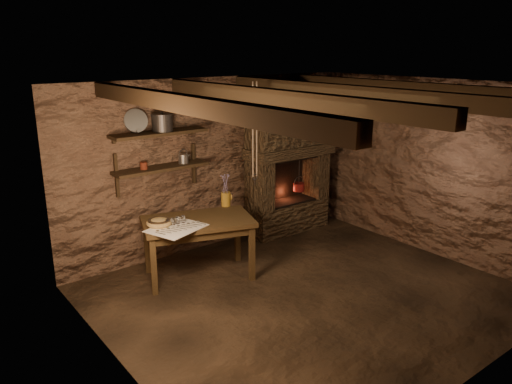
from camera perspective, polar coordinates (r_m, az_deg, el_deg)
floor at (r=5.98m, az=5.77°, el=-11.60°), size 4.50×4.50×0.00m
back_wall at (r=7.05m, az=-5.18°, el=3.18°), size 4.50×0.04×2.40m
front_wall at (r=4.40m, az=24.50°, el=-6.44°), size 4.50×0.04×2.40m
left_wall at (r=4.36m, az=-15.91°, el=-5.74°), size 0.04×4.00×2.40m
right_wall at (r=7.23m, az=19.15°, el=2.65°), size 0.04×4.00×2.40m
ceiling at (r=5.31m, az=6.51°, el=11.97°), size 4.50×4.00×0.04m
beam_far_left at (r=4.41m, az=-7.90°, el=9.89°), size 0.14×3.95×0.16m
beam_mid_left at (r=4.98m, az=2.27°, el=10.74°), size 0.14×3.95×0.16m
beam_mid_right at (r=5.68m, az=10.18°, el=11.18°), size 0.14×3.95×0.16m
beam_far_right at (r=6.45m, az=16.30°, el=11.37°), size 0.14×3.95×0.16m
shelf_lower at (r=6.49m, az=-10.76°, el=2.71°), size 1.25×0.30×0.04m
shelf_upper at (r=6.40m, az=-10.97°, el=6.63°), size 1.25×0.30×0.04m
hearth at (r=7.61m, az=3.74°, el=4.37°), size 1.43×0.51×2.30m
work_table at (r=6.28m, az=-6.59°, el=-6.13°), size 1.50×1.15×0.76m
linen_cloth at (r=5.88m, az=-9.09°, el=-4.10°), size 0.74×0.67×0.01m
pewter_cutlery_row at (r=5.86m, az=-9.00°, el=-4.06°), size 0.55×0.35×0.01m
drinking_glasses at (r=5.97m, az=-9.49°, el=-3.35°), size 0.20×0.06×0.08m
stoneware_jug at (r=6.58m, az=-3.47°, el=-0.05°), size 0.14×0.14×0.43m
wooden_bowl at (r=5.99m, az=-11.02°, el=-3.49°), size 0.35×0.35×0.11m
iron_stockpot at (r=6.40m, az=-10.66°, el=7.73°), size 0.31×0.31×0.20m
tin_pan at (r=6.35m, az=-13.59°, el=7.93°), size 0.31×0.18×0.29m
small_kettle at (r=6.62m, az=-8.30°, el=3.80°), size 0.21×0.18×0.19m
rusty_tin at (r=6.37m, az=-12.71°, el=2.95°), size 0.12×0.12×0.09m
red_pot at (r=7.82m, az=4.92°, el=0.65°), size 0.21×0.21×0.54m
hanging_ropes at (r=6.20m, az=-0.13°, el=7.09°), size 0.08×0.08×1.20m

